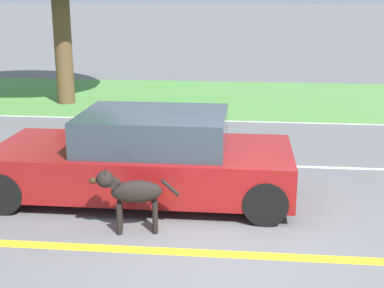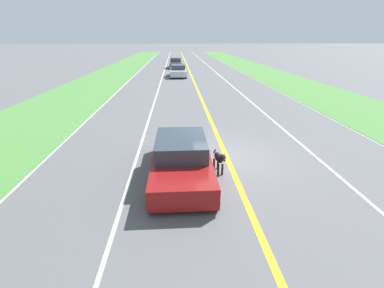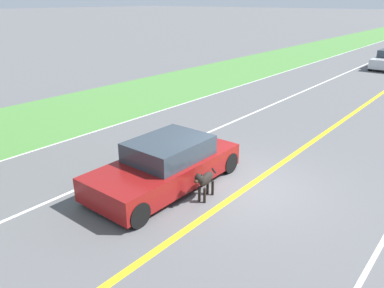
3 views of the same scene
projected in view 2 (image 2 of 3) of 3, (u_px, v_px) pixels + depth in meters
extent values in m
plane|color=#5B5B5E|center=(226.00, 156.00, 10.08)|extent=(400.00, 400.00, 0.00)
cube|color=yellow|center=(226.00, 156.00, 10.07)|extent=(0.18, 160.00, 0.01)
cube|color=white|center=(43.00, 161.00, 9.68)|extent=(0.14, 160.00, 0.01)
cube|color=white|center=(136.00, 159.00, 9.87)|extent=(0.10, 160.00, 0.01)
cube|color=white|center=(313.00, 154.00, 10.27)|extent=(0.10, 160.00, 0.01)
cube|color=maroon|center=(181.00, 163.00, 8.52)|extent=(1.88, 4.43, 0.62)
cube|color=#2D3842|center=(181.00, 145.00, 8.46)|extent=(1.62, 2.13, 0.52)
cylinder|color=black|center=(151.00, 200.00, 6.86)|extent=(0.22, 0.61, 0.61)
cylinder|color=black|center=(159.00, 147.00, 10.21)|extent=(0.22, 0.61, 0.61)
cylinder|color=black|center=(215.00, 198.00, 6.96)|extent=(0.22, 0.61, 0.61)
cylinder|color=black|center=(202.00, 146.00, 10.31)|extent=(0.22, 0.61, 0.61)
ellipsoid|color=black|center=(218.00, 157.00, 8.72)|extent=(0.32, 0.68, 0.30)
cylinder|color=black|center=(218.00, 170.00, 8.63)|extent=(0.07, 0.07, 0.40)
cylinder|color=black|center=(214.00, 164.00, 9.04)|extent=(0.07, 0.07, 0.40)
cylinder|color=black|center=(222.00, 169.00, 8.66)|extent=(0.07, 0.07, 0.40)
cylinder|color=black|center=(218.00, 163.00, 9.07)|extent=(0.07, 0.07, 0.40)
cylinder|color=black|center=(221.00, 158.00, 8.42)|extent=(0.16, 0.20, 0.17)
sphere|color=black|center=(223.00, 158.00, 8.30)|extent=(0.26, 0.26, 0.22)
ellipsoid|color=#331E14|center=(224.00, 160.00, 8.17)|extent=(0.12, 0.12, 0.08)
cone|color=black|center=(221.00, 155.00, 8.26)|extent=(0.08, 0.08, 0.10)
cone|color=black|center=(224.00, 155.00, 8.29)|extent=(0.08, 0.08, 0.10)
cylinder|color=black|center=(215.00, 151.00, 9.09)|extent=(0.09, 0.25, 0.24)
cube|color=silver|center=(178.00, 72.00, 30.52)|extent=(1.87, 4.32, 0.65)
cube|color=#2D3842|center=(178.00, 67.00, 30.46)|extent=(1.60, 2.07, 0.52)
cylinder|color=black|center=(171.00, 76.00, 28.93)|extent=(0.22, 0.64, 0.64)
cylinder|color=black|center=(171.00, 72.00, 32.15)|extent=(0.22, 0.64, 0.64)
cylinder|color=black|center=(186.00, 76.00, 29.03)|extent=(0.22, 0.64, 0.64)
cylinder|color=black|center=(185.00, 72.00, 32.24)|extent=(0.22, 0.64, 0.64)
cube|color=#51565B|center=(176.00, 64.00, 39.28)|extent=(1.81, 4.52, 0.71)
cube|color=#2D3842|center=(176.00, 60.00, 39.20)|extent=(1.56, 2.17, 0.57)
cylinder|color=black|center=(170.00, 67.00, 37.60)|extent=(0.22, 0.61, 0.61)
cylinder|color=black|center=(171.00, 65.00, 41.03)|extent=(0.22, 0.61, 0.61)
cylinder|color=black|center=(181.00, 67.00, 37.70)|extent=(0.22, 0.61, 0.61)
cylinder|color=black|center=(181.00, 65.00, 41.13)|extent=(0.22, 0.61, 0.61)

